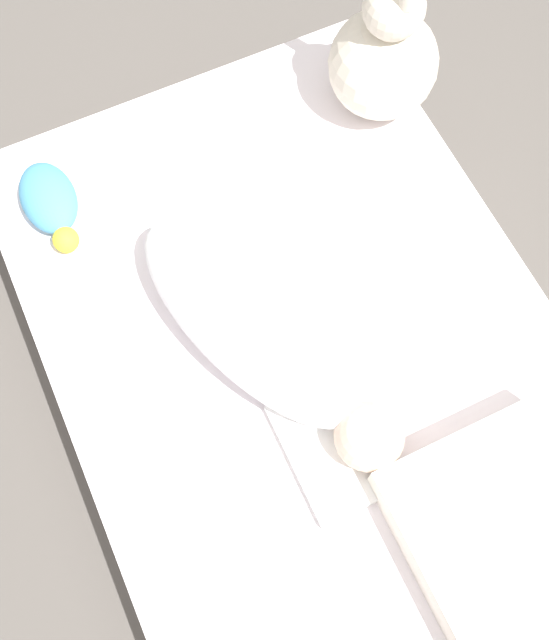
# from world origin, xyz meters

# --- Properties ---
(ground_plane) EXTENTS (12.00, 12.00, 0.00)m
(ground_plane) POSITION_xyz_m (0.00, 0.00, 0.00)
(ground_plane) COLOR #514C47
(bed_mattress) EXTENTS (1.17, 0.86, 0.17)m
(bed_mattress) POSITION_xyz_m (0.00, 0.00, 0.09)
(bed_mattress) COLOR white
(bed_mattress) RESTS_ON ground_plane
(burp_cloth) EXTENTS (0.22, 0.16, 0.02)m
(burp_cloth) POSITION_xyz_m (0.22, -0.04, 0.18)
(burp_cloth) COLOR white
(burp_cloth) RESTS_ON bed_mattress
(swaddled_baby) EXTENTS (0.58, 0.34, 0.14)m
(swaddled_baby) POSITION_xyz_m (-0.00, -0.07, 0.24)
(swaddled_baby) COLOR white
(swaddled_baby) RESTS_ON bed_mattress
(pillow) EXTENTS (0.37, 0.31, 0.07)m
(pillow) POSITION_xyz_m (0.47, 0.14, 0.21)
(pillow) COLOR white
(pillow) RESTS_ON bed_mattress
(bunny_plush) EXTENTS (0.21, 0.21, 0.36)m
(bunny_plush) POSITION_xyz_m (-0.38, 0.36, 0.30)
(bunny_plush) COLOR beige
(bunny_plush) RESTS_ON bed_mattress
(turtle_plush) EXTENTS (0.20, 0.10, 0.06)m
(turtle_plush) POSITION_xyz_m (-0.41, -0.31, 0.21)
(turtle_plush) COLOR #4C99C6
(turtle_plush) RESTS_ON bed_mattress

